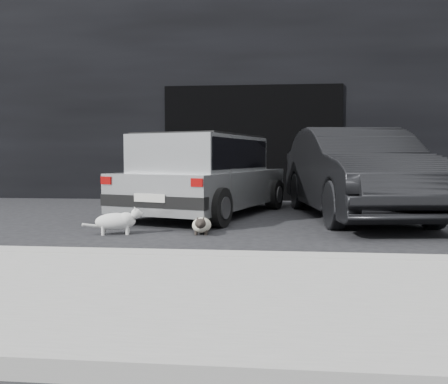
# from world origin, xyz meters

# --- Properties ---
(ground) EXTENTS (80.00, 80.00, 0.00)m
(ground) POSITION_xyz_m (0.00, 0.00, 0.00)
(ground) COLOR black
(ground) RESTS_ON ground
(building_facade) EXTENTS (34.00, 4.00, 5.00)m
(building_facade) POSITION_xyz_m (1.00, 6.00, 2.50)
(building_facade) COLOR black
(building_facade) RESTS_ON ground
(garage_opening) EXTENTS (4.00, 0.10, 2.60)m
(garage_opening) POSITION_xyz_m (1.00, 3.99, 1.30)
(garage_opening) COLOR black
(garage_opening) RESTS_ON ground
(curb) EXTENTS (18.00, 0.25, 0.12)m
(curb) POSITION_xyz_m (1.00, -2.60, 0.06)
(curb) COLOR #989792
(curb) RESTS_ON ground
(sidewalk) EXTENTS (18.00, 2.20, 0.11)m
(sidewalk) POSITION_xyz_m (1.00, -3.80, 0.06)
(sidewalk) COLOR #989792
(sidewalk) RESTS_ON ground
(silver_hatchback) EXTENTS (2.68, 4.00, 1.35)m
(silver_hatchback) POSITION_xyz_m (0.32, 1.13, 0.74)
(silver_hatchback) COLOR #B4B7B9
(silver_hatchback) RESTS_ON ground
(second_car) EXTENTS (2.14, 4.63, 1.47)m
(second_car) POSITION_xyz_m (2.81, 1.04, 0.74)
(second_car) COLOR black
(second_car) RESTS_ON ground
(cat_siamese) EXTENTS (0.29, 0.73, 0.25)m
(cat_siamese) POSITION_xyz_m (0.56, -0.84, 0.11)
(cat_siamese) COLOR beige
(cat_siamese) RESTS_ON ground
(cat_white) EXTENTS (0.74, 0.37, 0.35)m
(cat_white) POSITION_xyz_m (-0.50, -0.97, 0.17)
(cat_white) COLOR silver
(cat_white) RESTS_ON ground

